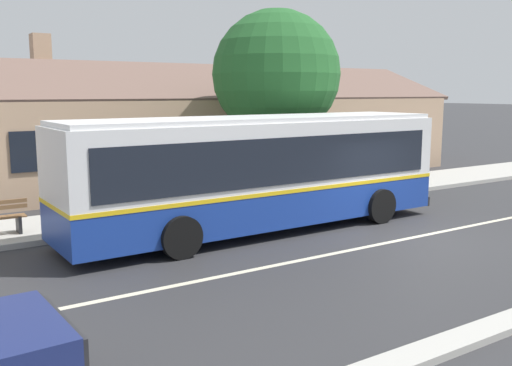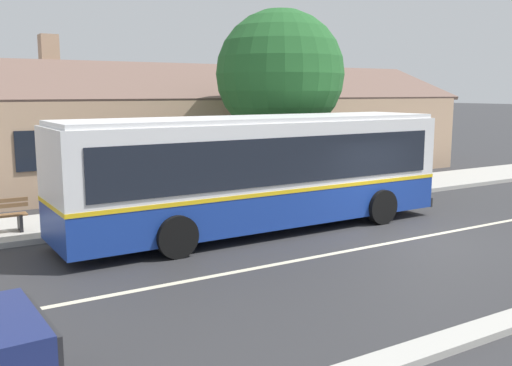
# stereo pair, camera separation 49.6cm
# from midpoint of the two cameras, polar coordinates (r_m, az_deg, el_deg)

# --- Properties ---
(ground_plane) EXTENTS (300.00, 300.00, 0.00)m
(ground_plane) POSITION_cam_midpoint_polar(r_m,az_deg,el_deg) (15.44, 14.59, -5.30)
(ground_plane) COLOR #2D2D30
(sidewalk_far) EXTENTS (60.00, 3.00, 0.15)m
(sidewalk_far) POSITION_cam_midpoint_polar(r_m,az_deg,el_deg) (19.84, 1.67, -1.61)
(sidewalk_far) COLOR #ADAAA3
(sidewalk_far) RESTS_ON ground
(lane_divider_stripe) EXTENTS (60.00, 0.16, 0.01)m
(lane_divider_stripe) POSITION_cam_midpoint_polar(r_m,az_deg,el_deg) (15.44, 14.59, -5.29)
(lane_divider_stripe) COLOR beige
(lane_divider_stripe) RESTS_ON ground
(community_building) EXTENTS (24.02, 8.70, 6.04)m
(community_building) POSITION_cam_midpoint_polar(r_m,az_deg,el_deg) (26.26, -6.52, 4.86)
(community_building) COLOR tan
(community_building) RESTS_ON ground
(transit_bus) EXTENTS (11.06, 2.87, 3.11)m
(transit_bus) POSITION_cam_midpoint_polar(r_m,az_deg,el_deg) (15.44, -0.53, 1.33)
(transit_bus) COLOR navy
(transit_bus) RESTS_ON ground
(bench_down_street) EXTENTS (1.56, 0.51, 0.94)m
(bench_down_street) POSITION_cam_midpoint_polar(r_m,az_deg,el_deg) (16.70, -12.20, -2.15)
(bench_down_street) COLOR brown
(bench_down_street) RESTS_ON sidewalk_far
(street_tree_primary) EXTENTS (4.49, 4.49, 6.62)m
(street_tree_primary) POSITION_cam_midpoint_polar(r_m,az_deg,el_deg) (20.37, 1.60, 10.50)
(street_tree_primary) COLOR #4C3828
(street_tree_primary) RESTS_ON ground
(bus_stop_sign) EXTENTS (0.36, 0.07, 2.40)m
(bus_stop_sign) POSITION_cam_midpoint_polar(r_m,az_deg,el_deg) (20.80, 10.37, 3.10)
(bus_stop_sign) COLOR gray
(bus_stop_sign) RESTS_ON sidewalk_far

